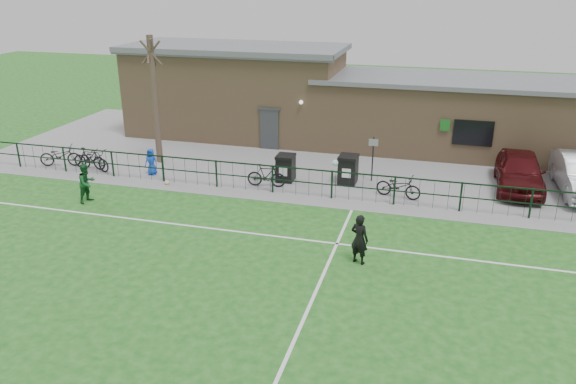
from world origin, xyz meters
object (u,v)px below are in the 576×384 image
(wheelie_bin_left, at_px, (286,169))
(ball_ground, at_px, (167,182))
(bare_tree, at_px, (155,101))
(bicycle_b, at_px, (89,158))
(bicycle_c, at_px, (94,159))
(outfield_player, at_px, (87,183))
(sign_post, at_px, (373,159))
(car_maroon, at_px, (520,171))
(bicycle_a, at_px, (60,156))
(spectator_child, at_px, (151,162))
(bicycle_d, at_px, (266,175))
(bicycle_e, at_px, (398,186))
(wheelie_bin_right, at_px, (348,170))

(wheelie_bin_left, height_order, ball_ground, wheelie_bin_left)
(bare_tree, relative_size, ball_ground, 27.59)
(bicycle_b, bearing_deg, ball_ground, -100.20)
(bicycle_c, bearing_deg, outfield_player, -133.08)
(bare_tree, xyz_separation_m, sign_post, (10.29, 0.01, -1.98))
(car_maroon, height_order, bicycle_a, car_maroon)
(bicycle_b, distance_m, outfield_player, 4.24)
(car_maroon, relative_size, spectator_child, 3.81)
(bare_tree, distance_m, bicycle_d, 6.81)
(bicycle_c, bearing_deg, sign_post, -64.20)
(bare_tree, bearing_deg, spectator_child, -73.03)
(car_maroon, distance_m, outfield_player, 17.79)
(bare_tree, relative_size, car_maroon, 1.30)
(car_maroon, bearing_deg, bare_tree, -176.17)
(bicycle_e, distance_m, ball_ground, 9.85)
(bicycle_a, relative_size, ball_ground, 8.85)
(car_maroon, xyz_separation_m, bicycle_d, (-10.34, -2.61, -0.28))
(wheelie_bin_left, relative_size, bicycle_c, 0.57)
(ball_ground, bearing_deg, bare_tree, 122.66)
(bare_tree, distance_m, bicycle_c, 3.90)
(bicycle_b, relative_size, bicycle_c, 0.89)
(bare_tree, xyz_separation_m, car_maroon, (16.39, 0.70, -2.20))
(bicycle_d, distance_m, spectator_child, 5.49)
(car_maroon, bearing_deg, bicycle_a, -171.53)
(bicycle_c, bearing_deg, car_maroon, -64.96)
(wheelie_bin_left, relative_size, bicycle_d, 0.66)
(bicycle_d, height_order, outfield_player, outfield_player)
(wheelie_bin_right, xyz_separation_m, spectator_child, (-8.76, -1.32, 0.03))
(bicycle_d, bearing_deg, bicycle_c, 84.83)
(bicycle_a, bearing_deg, car_maroon, -101.08)
(car_maroon, xyz_separation_m, bicycle_a, (-20.59, -2.55, -0.28))
(bicycle_a, height_order, outfield_player, outfield_player)
(wheelie_bin_left, distance_m, ball_ground, 5.19)
(wheelie_bin_left, xyz_separation_m, outfield_player, (-6.95, -4.45, 0.22))
(car_maroon, xyz_separation_m, bicycle_e, (-4.80, -2.39, -0.30))
(sign_post, bearing_deg, bicycle_e, -52.64)
(bicycle_b, relative_size, outfield_player, 1.07)
(car_maroon, xyz_separation_m, ball_ground, (-14.57, -3.53, -0.69))
(bicycle_e, distance_m, spectator_child, 11.04)
(wheelie_bin_right, bearing_deg, bicycle_c, -171.58)
(car_maroon, distance_m, spectator_child, 16.03)
(bicycle_c, height_order, bicycle_e, bicycle_c)
(car_maroon, relative_size, ball_ground, 21.14)
(wheelie_bin_left, xyz_separation_m, spectator_child, (-6.08, -0.85, 0.06))
(spectator_child, height_order, ball_ground, spectator_child)
(car_maroon, bearing_deg, outfield_player, -158.52)
(wheelie_bin_left, distance_m, wheelie_bin_right, 2.72)
(car_maroon, height_order, ball_ground, car_maroon)
(wheelie_bin_left, bearing_deg, bicycle_b, -176.07)
(bare_tree, height_order, spectator_child, bare_tree)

